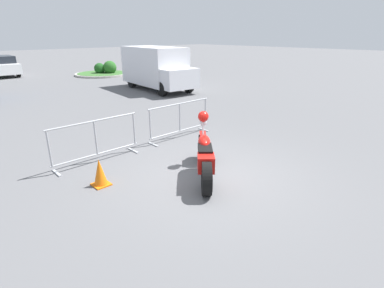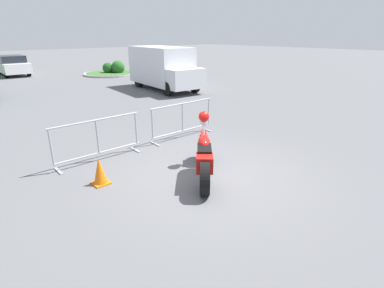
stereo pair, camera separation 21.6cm
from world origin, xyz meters
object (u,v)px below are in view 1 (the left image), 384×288
Objects in this scene: motorcycle at (204,155)px; parked_car_white at (1,66)px; crowd_barrier_far at (180,120)px; traffic_cone at (100,173)px; delivery_van at (156,67)px; crowd_barrier_near at (96,141)px.

parked_car_white is at bearing 40.07° from motorcycle.
crowd_barrier_far reaches higher than traffic_cone.
delivery_van is 13.40m from parked_car_white.
delivery_van reaches higher than parked_car_white.
traffic_cone is at bearing 100.90° from motorcycle.
crowd_barrier_near reaches higher than traffic_cone.
motorcycle is 0.42× the size of parked_car_white.
traffic_cone is (-2.92, -20.83, -0.45)m from parked_car_white.
crowd_barrier_far is 3.87× the size of traffic_cone.
parked_car_white is 7.35× the size of traffic_cone.
motorcycle is at bearing -119.89° from crowd_barrier_far.
motorcycle is 0.35× the size of delivery_van.
parked_car_white is (-0.35, 19.64, 0.18)m from crowd_barrier_far.
motorcycle reaches higher than crowd_barrier_far.
parked_car_white reaches higher than crowd_barrier_far.
crowd_barrier_far is (2.73, 0.00, 0.00)m from crowd_barrier_near.
crowd_barrier_near and crowd_barrier_far have the same top height.
delivery_van is at bearing 46.81° from traffic_cone.
traffic_cone is at bearing -160.01° from crowd_barrier_far.
crowd_barrier_far is (1.36, 2.37, 0.06)m from motorcycle.
crowd_barrier_near is 19.78m from parked_car_white.
crowd_barrier_near is 0.44× the size of delivery_van.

